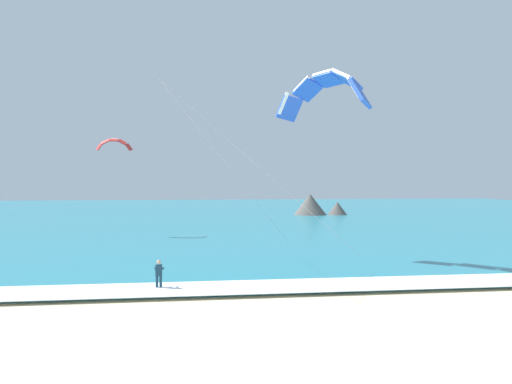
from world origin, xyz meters
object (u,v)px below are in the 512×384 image
kitesurfer (159,274)px  kite_distant (114,143)px  surfboard (159,291)px  kite_primary (324,90)px

kitesurfer → kite_distant: size_ratio=0.44×
surfboard → kitesurfer: kitesurfer is taller
kitesurfer → kite_distant: (-7.19, 24.46, 9.01)m
surfboard → kitesurfer: 0.91m
surfboard → kitesurfer: (-0.00, 0.02, 0.91)m
surfboard → kite_distant: 27.37m
kite_distant → kitesurfer: bearing=-73.6°
kitesurfer → kite_primary: (10.62, 6.02, 11.21)m
kitesurfer → kite_primary: bearing=29.5°
surfboard → kite_distant: (-7.19, 24.48, 9.92)m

